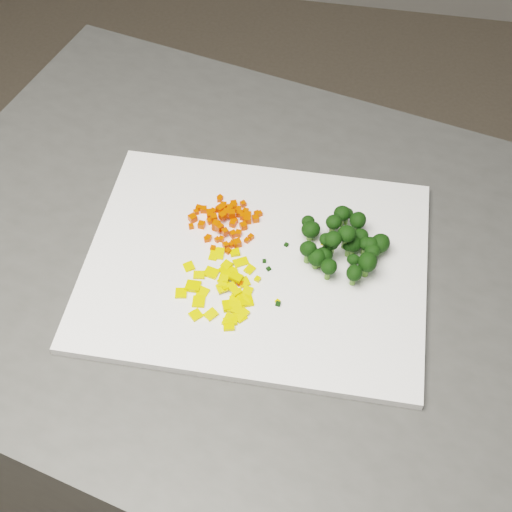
% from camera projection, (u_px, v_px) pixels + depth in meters
% --- Properties ---
extents(ground, '(4.00, 4.00, 0.00)m').
position_uv_depth(ground, '(311.00, 509.00, 1.62)').
color(ground, '#746552').
rests_on(ground, ground).
extents(counter_block, '(1.13, 0.91, 0.90)m').
position_uv_depth(counter_block, '(270.00, 416.00, 1.27)').
color(counter_block, '#424240').
rests_on(counter_block, ground).
extents(cutting_board, '(0.43, 0.34, 0.01)m').
position_uv_depth(cutting_board, '(256.00, 264.00, 0.91)').
color(cutting_board, white).
rests_on(cutting_board, counter_block).
extents(carrot_pile, '(0.10, 0.10, 0.03)m').
position_uv_depth(carrot_pile, '(227.00, 218.00, 0.93)').
color(carrot_pile, '#EF3302').
rests_on(carrot_pile, cutting_board).
extents(pepper_pile, '(0.11, 0.11, 0.02)m').
position_uv_depth(pepper_pile, '(223.00, 284.00, 0.87)').
color(pepper_pile, yellow).
rests_on(pepper_pile, cutting_board).
extents(broccoli_pile, '(0.11, 0.11, 0.05)m').
position_uv_depth(broccoli_pile, '(339.00, 238.00, 0.89)').
color(broccoli_pile, black).
rests_on(broccoli_pile, cutting_board).
extents(carrot_cube_0, '(0.01, 0.01, 0.01)m').
position_uv_depth(carrot_cube_0, '(233.00, 234.00, 0.92)').
color(carrot_cube_0, '#EF3302').
rests_on(carrot_cube_0, carrot_pile).
extents(carrot_cube_1, '(0.01, 0.01, 0.01)m').
position_uv_depth(carrot_cube_1, '(216.00, 225.00, 0.92)').
color(carrot_cube_1, '#EF3302').
rests_on(carrot_cube_1, carrot_pile).
extents(carrot_cube_2, '(0.01, 0.01, 0.01)m').
position_uv_depth(carrot_cube_2, '(244.00, 228.00, 0.93)').
color(carrot_cube_2, '#EF3302').
rests_on(carrot_cube_2, carrot_pile).
extents(carrot_cube_3, '(0.01, 0.01, 0.01)m').
position_uv_depth(carrot_cube_3, '(247.00, 240.00, 0.92)').
color(carrot_cube_3, '#EF3302').
rests_on(carrot_cube_3, carrot_pile).
extents(carrot_cube_4, '(0.01, 0.01, 0.01)m').
position_uv_depth(carrot_cube_4, '(232.00, 214.00, 0.93)').
color(carrot_cube_4, '#EF3302').
rests_on(carrot_cube_4, carrot_pile).
extents(carrot_cube_5, '(0.01, 0.01, 0.01)m').
position_uv_depth(carrot_cube_5, '(235.00, 209.00, 0.95)').
color(carrot_cube_5, '#EF3302').
rests_on(carrot_cube_5, carrot_pile).
extents(carrot_cube_6, '(0.01, 0.01, 0.01)m').
position_uv_depth(carrot_cube_6, '(234.00, 204.00, 0.96)').
color(carrot_cube_6, '#EF3302').
rests_on(carrot_cube_6, carrot_pile).
extents(carrot_cube_7, '(0.01, 0.01, 0.01)m').
position_uv_depth(carrot_cube_7, '(199.00, 208.00, 0.95)').
color(carrot_cube_7, '#EF3302').
rests_on(carrot_cube_7, carrot_pile).
extents(carrot_cube_8, '(0.01, 0.01, 0.01)m').
position_uv_depth(carrot_cube_8, '(234.00, 221.00, 0.94)').
color(carrot_cube_8, '#EF3302').
rests_on(carrot_cube_8, carrot_pile).
extents(carrot_cube_9, '(0.01, 0.01, 0.01)m').
position_uv_depth(carrot_cube_9, '(202.00, 225.00, 0.93)').
color(carrot_cube_9, '#EF3302').
rests_on(carrot_cube_9, carrot_pile).
extents(carrot_cube_10, '(0.01, 0.01, 0.01)m').
position_uv_depth(carrot_cube_10, '(222.00, 216.00, 0.93)').
color(carrot_cube_10, '#EF3302').
rests_on(carrot_cube_10, carrot_pile).
extents(carrot_cube_11, '(0.01, 0.01, 0.01)m').
position_uv_depth(carrot_cube_11, '(220.00, 209.00, 0.95)').
color(carrot_cube_11, '#EF3302').
rests_on(carrot_cube_11, carrot_pile).
extents(carrot_cube_12, '(0.01, 0.01, 0.01)m').
position_uv_depth(carrot_cube_12, '(243.00, 226.00, 0.93)').
color(carrot_cube_12, '#EF3302').
rests_on(carrot_cube_12, carrot_pile).
extents(carrot_cube_13, '(0.01, 0.01, 0.01)m').
position_uv_depth(carrot_cube_13, '(210.00, 215.00, 0.94)').
color(carrot_cube_13, '#EF3302').
rests_on(carrot_cube_13, carrot_pile).
extents(carrot_cube_14, '(0.01, 0.01, 0.01)m').
position_uv_depth(carrot_cube_14, '(251.00, 237.00, 0.92)').
color(carrot_cube_14, '#EF3302').
rests_on(carrot_cube_14, carrot_pile).
extents(carrot_cube_15, '(0.01, 0.01, 0.01)m').
position_uv_depth(carrot_cube_15, '(245.00, 219.00, 0.94)').
color(carrot_cube_15, '#EF3302').
rests_on(carrot_cube_15, carrot_pile).
extents(carrot_cube_16, '(0.01, 0.01, 0.01)m').
position_uv_depth(carrot_cube_16, '(257.00, 214.00, 0.95)').
color(carrot_cube_16, '#EF3302').
rests_on(carrot_cube_16, carrot_pile).
extents(carrot_cube_17, '(0.01, 0.01, 0.01)m').
position_uv_depth(carrot_cube_17, '(246.00, 211.00, 0.95)').
color(carrot_cube_17, '#EF3302').
rests_on(carrot_cube_17, carrot_pile).
extents(carrot_cube_18, '(0.01, 0.01, 0.01)m').
position_uv_depth(carrot_cube_18, '(193.00, 218.00, 0.94)').
color(carrot_cube_18, '#EF3302').
rests_on(carrot_cube_18, carrot_pile).
extents(carrot_cube_19, '(0.01, 0.01, 0.01)m').
position_uv_depth(carrot_cube_19, '(240.00, 214.00, 0.95)').
color(carrot_cube_19, '#EF3302').
rests_on(carrot_cube_19, carrot_pile).
extents(carrot_cube_20, '(0.01, 0.01, 0.01)m').
position_uv_depth(carrot_cube_20, '(224.00, 205.00, 0.96)').
color(carrot_cube_20, '#EF3302').
rests_on(carrot_cube_20, carrot_pile).
extents(carrot_cube_21, '(0.01, 0.01, 0.01)m').
position_uv_depth(carrot_cube_21, '(221.00, 239.00, 0.92)').
color(carrot_cube_21, '#EF3302').
rests_on(carrot_cube_21, carrot_pile).
extents(carrot_cube_22, '(0.01, 0.01, 0.01)m').
position_uv_depth(carrot_cube_22, '(220.00, 198.00, 0.96)').
color(carrot_cube_22, '#EF3302').
rests_on(carrot_cube_22, carrot_pile).
extents(carrot_cube_23, '(0.01, 0.01, 0.01)m').
position_uv_depth(carrot_cube_23, '(260.00, 214.00, 0.95)').
color(carrot_cube_23, '#EF3302').
rests_on(carrot_cube_23, carrot_pile).
extents(carrot_cube_24, '(0.01, 0.01, 0.01)m').
position_uv_depth(carrot_cube_24, '(237.00, 243.00, 0.91)').
color(carrot_cube_24, '#EF3302').
rests_on(carrot_cube_24, carrot_pile).
extents(carrot_cube_25, '(0.01, 0.01, 0.01)m').
position_uv_depth(carrot_cube_25, '(247.00, 216.00, 0.94)').
color(carrot_cube_25, '#EF3302').
rests_on(carrot_cube_25, carrot_pile).
extents(carrot_cube_26, '(0.01, 0.01, 0.01)m').
position_uv_depth(carrot_cube_26, '(230.00, 208.00, 0.94)').
color(carrot_cube_26, '#EF3302').
rests_on(carrot_cube_26, carrot_pile).
extents(carrot_cube_27, '(0.01, 0.01, 0.01)m').
position_uv_depth(carrot_cube_27, '(238.00, 210.00, 0.95)').
color(carrot_cube_27, '#EF3302').
rests_on(carrot_cube_27, carrot_pile).
extents(carrot_cube_28, '(0.01, 0.01, 0.01)m').
position_uv_depth(carrot_cube_28, '(210.00, 221.00, 0.94)').
color(carrot_cube_28, '#EF3302').
rests_on(carrot_cube_28, carrot_pile).
extents(carrot_cube_29, '(0.01, 0.01, 0.01)m').
position_uv_depth(carrot_cube_29, '(237.00, 243.00, 0.91)').
color(carrot_cube_29, '#EF3302').
rests_on(carrot_cube_29, carrot_pile).
extents(carrot_cube_30, '(0.01, 0.01, 0.01)m').
position_uv_depth(carrot_cube_30, '(215.00, 228.00, 0.93)').
color(carrot_cube_30, '#EF3302').
rests_on(carrot_cube_30, carrot_pile).
extents(carrot_cube_31, '(0.01, 0.01, 0.01)m').
position_uv_depth(carrot_cube_31, '(213.00, 248.00, 0.91)').
color(carrot_cube_31, '#EF3302').
rests_on(carrot_cube_31, carrot_pile).
extents(carrot_cube_32, '(0.01, 0.01, 0.01)m').
position_uv_depth(carrot_cube_32, '(204.00, 210.00, 0.95)').
color(carrot_cube_32, '#EF3302').
rests_on(carrot_cube_32, carrot_pile).
extents(carrot_cube_33, '(0.01, 0.01, 0.01)m').
position_uv_depth(carrot_cube_33, '(232.00, 245.00, 0.91)').
color(carrot_cube_33, '#EF3302').
rests_on(carrot_cube_33, carrot_pile).
extents(carrot_cube_34, '(0.01, 0.01, 0.01)m').
position_uv_depth(carrot_cube_34, '(191.00, 226.00, 0.93)').
color(carrot_cube_34, '#EF3302').
rests_on(carrot_cube_34, carrot_pile).
extents(carrot_cube_35, '(0.01, 0.01, 0.01)m').
position_uv_depth(carrot_cube_35, '(248.00, 220.00, 0.94)').
color(carrot_cube_35, '#EF3302').
rests_on(carrot_cube_35, carrot_pile).
extents(carrot_cube_36, '(0.01, 0.01, 0.01)m').
position_uv_depth(carrot_cube_36, '(233.00, 207.00, 0.95)').
color(carrot_cube_36, '#EF3302').
rests_on(carrot_cube_36, carrot_pile).
extents(carrot_cube_37, '(0.01, 0.01, 0.01)m').
position_uv_depth(carrot_cube_37, '(217.00, 240.00, 0.92)').
color(carrot_cube_37, '#EF3302').
rests_on(carrot_cube_37, carrot_pile).
extents(carrot_cube_38, '(0.01, 0.01, 0.01)m').
position_uv_depth(carrot_cube_38, '(219.00, 227.00, 0.92)').
color(carrot_cube_38, '#EF3302').
rests_on(carrot_cube_38, carrot_pile).
extents(carrot_cube_39, '(0.01, 0.01, 0.01)m').
position_uv_depth(carrot_cube_39, '(208.00, 238.00, 0.92)').
color(carrot_cube_39, '#EF3302').
rests_on(carrot_cube_39, carrot_pile).
extents(carrot_cube_40, '(0.01, 0.01, 0.01)m').
position_uv_depth(carrot_cube_40, '(225.00, 232.00, 0.92)').
color(carrot_cube_40, '#EF3302').
rests_on(carrot_cube_40, carrot_pile).
extents(carrot_cube_41, '(0.01, 0.01, 0.01)m').
position_uv_depth(carrot_cube_41, '(213.00, 212.00, 0.95)').
color(carrot_cube_41, '#EF3302').
rests_on(carrot_cube_41, carrot_pile).
extents(carrot_cube_42, '(0.01, 0.01, 0.01)m').
position_uv_depth(carrot_cube_42, '(220.00, 199.00, 0.96)').
color(carrot_cube_42, '#EF3302').
rests_on(carrot_cube_42, carrot_pile).
extents(carrot_cube_43, '(0.01, 0.01, 0.01)m').
position_uv_depth(carrot_cube_43, '(228.00, 251.00, 0.91)').
color(carrot_cube_43, '#EF3302').
rests_on(carrot_cube_43, carrot_pile).
extents(carrot_cube_44, '(0.01, 0.01, 0.01)m').
position_uv_depth(carrot_cube_44, '(214.00, 218.00, 0.93)').
color(carrot_cube_44, '#EF3302').
rests_on(carrot_cube_44, carrot_pile).
extents(carrot_cube_45, '(0.01, 0.01, 0.01)m').
position_uv_depth(carrot_cube_45, '(233.00, 244.00, 0.91)').
color(carrot_cube_45, '#EF3302').
rests_on(carrot_cube_45, carrot_pile).
extents(carrot_cube_46, '(0.01, 0.01, 0.01)m').
position_uv_depth(carrot_cube_46, '(196.00, 212.00, 0.95)').
color(carrot_cube_46, '#EF3302').
rests_on(carrot_cube_46, carrot_pile).
extents(carrot_cube_47, '(0.01, 0.01, 0.01)m').
position_uv_depth(carrot_cube_47, '(239.00, 233.00, 0.93)').
color(carrot_cube_47, '#EF3302').
rests_on(carrot_cube_47, carrot_pile).
extents(carrot_cube_48, '(0.01, 0.01, 0.01)m').
position_uv_depth(carrot_cube_48, '(221.00, 212.00, 0.95)').
color(carrot_cube_48, '#EF3302').
rests_on(carrot_cube_48, carrot_pile).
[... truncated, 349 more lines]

